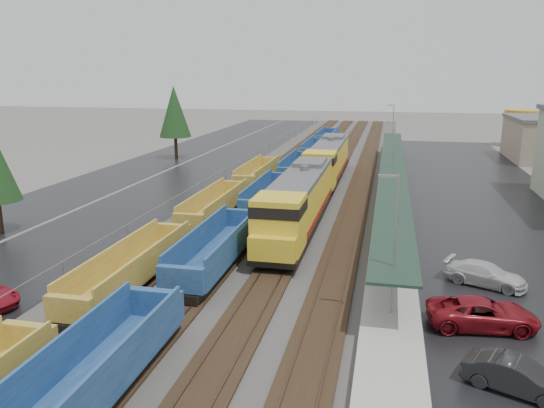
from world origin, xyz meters
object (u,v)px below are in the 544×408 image
Objects in this scene: locomotive_trail at (328,161)px; well_string_yellow at (132,270)px; well_string_blue at (270,196)px; storage_tank at (522,128)px; parked_car_east_b at (483,314)px; locomotive_lead at (298,202)px; parked_car_east_a at (517,377)px; parked_car_east_c at (485,274)px.

locomotive_trail is 35.34m from well_string_yellow.
well_string_blue is 17.31× the size of storage_tank.
parked_car_east_b is at bearing -53.62° from well_string_blue.
storage_tank reaches higher than locomotive_lead.
parked_car_east_a is (-17.60, -81.45, -2.52)m from storage_tank.
well_string_yellow is at bearing -120.85° from locomotive_lead.
well_string_blue is at bearing 79.12° from well_string_yellow.
well_string_yellow reaches higher than parked_car_east_c.
parked_car_east_c is at bearing -16.73° from parked_car_east_b.
parked_car_east_b is at bearing -2.99° from well_string_yellow.
locomotive_lead reaches higher than parked_car_east_c.
storage_tank is 1.33× the size of parked_car_east_c.
well_string_yellow is 0.70× the size of well_string_blue.
parked_car_east_c is at bearing 13.17° from well_string_yellow.
parked_car_east_c reaches higher than parked_car_east_a.
locomotive_trail is (0.00, 21.00, 0.00)m from locomotive_lead.
locomotive_lead is at bearing 80.22° from parked_car_east_c.
parked_car_east_b reaches higher than parked_car_east_a.
well_string_blue is at bearing 70.14° from parked_car_east_c.
locomotive_lead and locomotive_trail have the same top height.
well_string_blue is 63.82m from storage_tank.
well_string_yellow is 18.30× the size of parked_car_east_a.
parked_car_east_c is at bearing -32.58° from locomotive_lead.
well_string_blue is (4.00, 20.80, 0.07)m from well_string_yellow.
well_string_blue is at bearing 54.36° from parked_car_east_a.
locomotive_trail is at bearing 40.35° from parked_car_east_a.
well_string_blue reaches higher than parked_car_east_b.
parked_car_east_c is at bearing -42.65° from well_string_blue.
locomotive_trail is 32.31m from parked_car_east_c.
storage_tank is at bearing -19.79° from parked_car_east_b.
locomotive_lead is 0.28× the size of well_string_yellow.
storage_tank is (30.17, 61.27, 0.59)m from locomotive_lead.
parked_car_east_b is (12.10, -35.44, -1.86)m from locomotive_trail.
parked_car_east_c is at bearing -103.68° from storage_tank.
locomotive_trail is at bearing 90.00° from locomotive_lead.
storage_tank is at bearing 53.16° from locomotive_trail.
well_string_yellow is at bearing -100.88° from well_string_blue.
locomotive_trail is at bearing 46.95° from parked_car_east_c.
locomotive_trail is at bearing 73.60° from well_string_blue.
locomotive_lead is 8.54m from well_string_blue.
storage_tank is 71.78m from parked_car_east_c.
locomotive_trail is 3.97× the size of parked_car_east_b.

